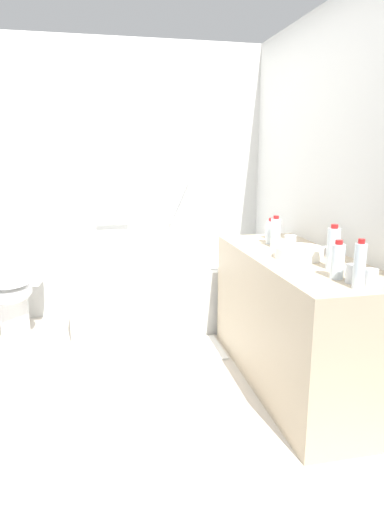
{
  "coord_description": "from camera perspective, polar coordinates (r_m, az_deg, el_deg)",
  "views": [
    {
      "loc": [
        -0.05,
        -2.87,
        1.48
      ],
      "look_at": [
        0.59,
        0.06,
        0.78
      ],
      "focal_mm": 31.11,
      "sensor_mm": 36.0,
      "label": 1
    }
  ],
  "objects": [
    {
      "name": "vanity_counter",
      "position": [
        2.97,
        13.15,
        -8.06
      ],
      "size": [
        0.6,
        1.59,
        0.85
      ],
      "primitive_type": "cube",
      "color": "tan",
      "rests_on": "ground_plane"
    },
    {
      "name": "water_bottle_0",
      "position": [
        2.38,
        18.22,
        -0.59
      ],
      "size": [
        0.07,
        0.07,
        0.2
      ],
      "color": "silver",
      "rests_on": "vanity_counter"
    },
    {
      "name": "sink_faucet",
      "position": [
        2.87,
        16.72,
        0.52
      ],
      "size": [
        0.13,
        0.15,
        0.07
      ],
      "color": "#B8B8BD",
      "rests_on": "vanity_counter"
    },
    {
      "name": "drinking_glass_0",
      "position": [
        2.31,
        21.98,
        -2.57
      ],
      "size": [
        0.07,
        0.07,
        0.08
      ],
      "primitive_type": "cylinder",
      "color": "white",
      "rests_on": "vanity_counter"
    },
    {
      "name": "bath_mat",
      "position": [
        3.47,
        -1.93,
        -12.07
      ],
      "size": [
        0.69,
        0.43,
        0.01
      ],
      "primitive_type": "cube",
      "color": "white",
      "rests_on": "ground_plane"
    },
    {
      "name": "bathtub",
      "position": [
        3.94,
        -2.92,
        -4.5
      ],
      "size": [
        1.68,
        0.74,
        1.26
      ],
      "color": "silver",
      "rests_on": "ground_plane"
    },
    {
      "name": "drinking_glass_2",
      "position": [
        3.41,
        10.03,
        3.12
      ],
      "size": [
        0.07,
        0.07,
        0.1
      ],
      "primitive_type": "cylinder",
      "color": "white",
      "rests_on": "vanity_counter"
    },
    {
      "name": "toilet",
      "position": [
        3.92,
        -21.92,
        -3.92
      ],
      "size": [
        0.4,
        0.57,
        0.75
      ],
      "rotation": [
        0.0,
        0.0,
        -1.67
      ],
      "color": "white",
      "rests_on": "ground_plane"
    },
    {
      "name": "water_bottle_3",
      "position": [
        3.2,
        10.14,
        3.06
      ],
      "size": [
        0.07,
        0.07,
        0.18
      ],
      "color": "silver",
      "rests_on": "vanity_counter"
    },
    {
      "name": "wall_back_tiled",
      "position": [
        4.14,
        -11.71,
        9.23
      ],
      "size": [
        3.36,
        0.1,
        2.44
      ],
      "primitive_type": "cube",
      "color": "silver",
      "rests_on": "ground_plane"
    },
    {
      "name": "water_bottle_1",
      "position": [
        2.56,
        17.68,
        0.96
      ],
      "size": [
        0.07,
        0.07,
        0.25
      ],
      "color": "silver",
      "rests_on": "vanity_counter"
    },
    {
      "name": "sink_basin",
      "position": [
        2.79,
        13.6,
        0.43
      ],
      "size": [
        0.29,
        0.29,
        0.07
      ],
      "primitive_type": "cylinder",
      "color": "white",
      "rests_on": "vanity_counter"
    },
    {
      "name": "water_bottle_4",
      "position": [
        2.23,
        20.73,
        -1.16
      ],
      "size": [
        0.06,
        0.06,
        0.24
      ],
      "color": "silver",
      "rests_on": "vanity_counter"
    },
    {
      "name": "ground_plane",
      "position": [
        3.23,
        -10.37,
        -14.43
      ],
      "size": [
        3.96,
        3.96,
        0.0
      ],
      "primitive_type": "plane",
      "color": "beige"
    },
    {
      "name": "drinking_glass_3",
      "position": [
        3.05,
        12.52,
        1.75
      ],
      "size": [
        0.08,
        0.08,
        0.09
      ],
      "primitive_type": "cylinder",
      "color": "white",
      "rests_on": "vanity_counter"
    },
    {
      "name": "water_bottle_2",
      "position": [
        3.09,
        10.69,
        2.99
      ],
      "size": [
        0.07,
        0.07,
        0.22
      ],
      "color": "silver",
      "rests_on": "vanity_counter"
    },
    {
      "name": "drinking_glass_1",
      "position": [
        2.33,
        19.87,
        -2.14
      ],
      "size": [
        0.06,
        0.06,
        0.09
      ],
      "primitive_type": "cylinder",
      "color": "white",
      "rests_on": "vanity_counter"
    },
    {
      "name": "wall_right_mirror",
      "position": [
        3.28,
        16.66,
        8.03
      ],
      "size": [
        0.1,
        2.83,
        2.44
      ],
      "primitive_type": "cube",
      "color": "silver",
      "rests_on": "ground_plane"
    }
  ]
}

